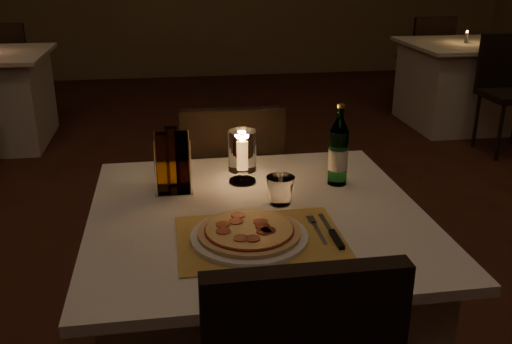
{
  "coord_description": "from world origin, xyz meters",
  "views": [
    {
      "loc": [
        -0.38,
        -2.29,
        1.47
      ],
      "look_at": [
        -0.13,
        -0.72,
        0.86
      ],
      "focal_mm": 40.0,
      "sensor_mm": 36.0,
      "label": 1
    }
  ],
  "objects": [
    {
      "name": "floor",
      "position": [
        0.0,
        0.0,
        -0.01
      ],
      "size": [
        8.0,
        10.0,
        0.02
      ],
      "primitive_type": "cube",
      "color": "#442015",
      "rests_on": "ground"
    },
    {
      "name": "main_table",
      "position": [
        -0.13,
        -0.74,
        0.37
      ],
      "size": [
        1.0,
        1.0,
        0.74
      ],
      "color": "silver",
      "rests_on": "ground"
    },
    {
      "name": "chair_far",
      "position": [
        -0.13,
        -0.03,
        0.55
      ],
      "size": [
        0.42,
        0.42,
        0.9
      ],
      "color": "black",
      "rests_on": "ground"
    },
    {
      "name": "placemat",
      "position": [
        -0.15,
        -0.92,
        0.74
      ],
      "size": [
        0.45,
        0.34,
        0.0
      ],
      "primitive_type": "cube",
      "color": "gold",
      "rests_on": "main_table"
    },
    {
      "name": "plate",
      "position": [
        -0.18,
        -0.92,
        0.75
      ],
      "size": [
        0.32,
        0.32,
        0.01
      ],
      "primitive_type": "cylinder",
      "color": "white",
      "rests_on": "placemat"
    },
    {
      "name": "pizza",
      "position": [
        -0.18,
        -0.92,
        0.77
      ],
      "size": [
        0.28,
        0.28,
        0.02
      ],
      "color": "#D8B77F",
      "rests_on": "plate"
    },
    {
      "name": "fork",
      "position": [
        0.02,
        -0.89,
        0.75
      ],
      "size": [
        0.02,
        0.18,
        0.0
      ],
      "color": "silver",
      "rests_on": "placemat"
    },
    {
      "name": "knife",
      "position": [
        0.05,
        -0.95,
        0.75
      ],
      "size": [
        0.02,
        0.22,
        0.01
      ],
      "color": "black",
      "rests_on": "placemat"
    },
    {
      "name": "tumbler",
      "position": [
        -0.05,
        -0.7,
        0.78
      ],
      "size": [
        0.09,
        0.09,
        0.09
      ],
      "primitive_type": null,
      "color": "white",
      "rests_on": "main_table"
    },
    {
      "name": "water_bottle",
      "position": [
        0.17,
        -0.57,
        0.85
      ],
      "size": [
        0.07,
        0.07,
        0.28
      ],
      "color": "#60B26E",
      "rests_on": "main_table"
    },
    {
      "name": "hurricane_candle",
      "position": [
        -0.14,
        -0.5,
        0.85
      ],
      "size": [
        0.09,
        0.09,
        0.18
      ],
      "color": "white",
      "rests_on": "main_table"
    },
    {
      "name": "cruet_caddy",
      "position": [
        -0.37,
        -0.55,
        0.84
      ],
      "size": [
        0.12,
        0.12,
        0.21
      ],
      "color": "white",
      "rests_on": "main_table"
    },
    {
      "name": "neighbor_chair_lb",
      "position": [
        -1.81,
        3.22,
        0.55
      ],
      "size": [
        0.42,
        0.42,
        0.9
      ],
      "color": "black",
      "rests_on": "ground"
    },
    {
      "name": "neighbor_table_right",
      "position": [
        2.23,
        2.42,
        0.37
      ],
      "size": [
        1.0,
        1.0,
        0.74
      ],
      "color": "silver",
      "rests_on": "ground"
    },
    {
      "name": "neighbor_chair_ra",
      "position": [
        2.23,
        1.71,
        0.55
      ],
      "size": [
        0.42,
        0.42,
        0.9
      ],
      "color": "black",
      "rests_on": "ground"
    },
    {
      "name": "neighbor_chair_rb",
      "position": [
        2.23,
        3.13,
        0.55
      ],
      "size": [
        0.42,
        0.42,
        0.9
      ],
      "color": "black",
      "rests_on": "ground"
    },
    {
      "name": "neighbor_candle_right",
      "position": [
        2.23,
        2.42,
        0.79
      ],
      "size": [
        0.03,
        0.03,
        0.11
      ],
      "color": "white",
      "rests_on": "neighbor_table_right"
    }
  ]
}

